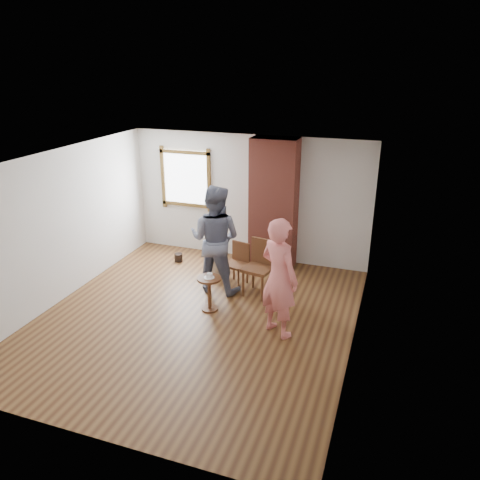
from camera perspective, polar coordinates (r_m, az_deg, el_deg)
name	(u,v)px	position (r m, az deg, el deg)	size (l,w,h in m)	color
ground	(196,318)	(7.81, -5.38, -9.49)	(5.50, 5.50, 0.00)	brown
room_shell	(204,202)	(7.61, -4.36, 4.61)	(5.04, 5.52, 2.62)	silver
brick_chimney	(274,204)	(9.27, 4.14, 4.38)	(0.90, 0.50, 2.60)	#A74A3B
stoneware_crock	(217,265)	(9.16, -2.87, -3.10)	(0.32, 0.32, 0.42)	tan
dark_pot	(178,258)	(9.89, -7.51, -2.13)	(0.17, 0.17, 0.17)	black
dining_chair_left	(238,261)	(8.74, -0.24, -2.58)	(0.45, 0.45, 0.80)	brown
dining_chair_right	(260,264)	(8.34, 2.45, -2.95)	(0.54, 0.54, 1.00)	brown
side_table	(209,288)	(7.85, -3.77, -5.89)	(0.40, 0.40, 0.60)	brown
cake_plate	(209,277)	(7.76, -3.80, -4.57)	(0.18, 0.18, 0.01)	white
cake_slice	(210,276)	(7.75, -3.74, -4.36)	(0.08, 0.07, 0.06)	white
man	(215,239)	(8.31, -3.05, 0.09)	(0.96, 0.75, 1.97)	#151E3B
person_pink	(279,278)	(7.00, 4.79, -4.61)	(0.68, 0.45, 1.87)	#F77D7B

